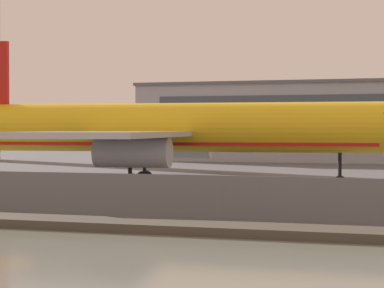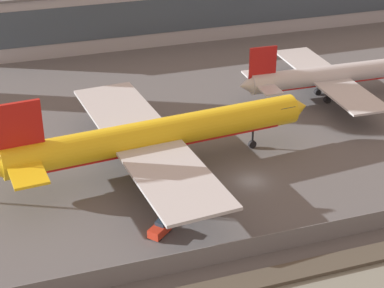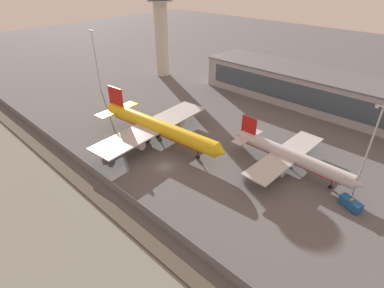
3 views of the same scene
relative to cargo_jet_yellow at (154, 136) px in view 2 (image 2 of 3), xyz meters
The scene contains 6 objects.
ground_plane 15.48m from the cargo_jet_yellow, 32.97° to the right, with size 500.00×500.00×0.00m, color #565659.
shoreline_seawall 31.33m from the cargo_jet_yellow, 66.78° to the right, with size 320.00×3.00×0.50m.
perimeter_fence 27.13m from the cargo_jet_yellow, 62.99° to the right, with size 280.00×0.10×2.74m.
cargo_jet_yellow is the anchor object (origin of this frame).
passenger_jet_silver 40.73m from the cargo_jet_yellow, 21.52° to the left, with size 37.40×31.82×11.26m.
baggage_tug 17.25m from the cargo_jet_yellow, 103.30° to the right, with size 3.47×3.30×1.80m.
Camera 2 is at (-33.14, -71.82, 47.53)m, focal length 60.00 mm.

